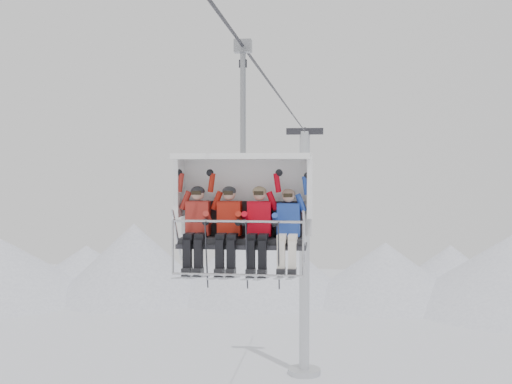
# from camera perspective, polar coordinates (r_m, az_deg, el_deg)

# --- Properties ---
(ridgeline) EXTENTS (72.00, 21.00, 7.00)m
(ridgeline) POSITION_cam_1_polar(r_m,az_deg,el_deg) (55.65, 3.62, -6.72)
(ridgeline) COLOR white
(ridgeline) RESTS_ON ground
(lift_tower_right) EXTENTS (2.00, 1.80, 13.48)m
(lift_tower_right) POSITION_cam_1_polar(r_m,az_deg,el_deg) (35.33, 4.33, -6.87)
(lift_tower_right) COLOR #B6B9BE
(lift_tower_right) RESTS_ON ground
(haul_cable) EXTENTS (0.06, 50.00, 0.06)m
(haul_cable) POSITION_cam_1_polar(r_m,az_deg,el_deg) (13.16, -0.00, 11.30)
(haul_cable) COLOR #2D2D32
(haul_cable) RESTS_ON lift_tower_left
(chairlift_carrier) EXTENTS (2.36, 1.17, 3.98)m
(chairlift_carrier) POSITION_cam_1_polar(r_m,az_deg,el_deg) (11.25, -1.07, -0.54)
(chairlift_carrier) COLOR black
(chairlift_carrier) RESTS_ON haul_cable
(skier_far_left) EXTENTS (0.40, 1.69, 1.61)m
(skier_far_left) POSITION_cam_1_polar(r_m,az_deg,el_deg) (11.12, -5.28, -2.98)
(skier_far_left) COLOR #B02820
(skier_far_left) RESTS_ON chairlift_carrier
(skier_center_left) EXTENTS (0.40, 1.69, 1.61)m
(skier_center_left) POSITION_cam_1_polar(r_m,az_deg,el_deg) (11.02, -2.47, -3.02)
(skier_center_left) COLOR #B11E10
(skier_center_left) RESTS_ON chairlift_carrier
(skier_center_right) EXTENTS (0.40, 1.69, 1.61)m
(skier_center_right) POSITION_cam_1_polar(r_m,az_deg,el_deg) (10.94, 0.26, -3.05)
(skier_center_right) COLOR red
(skier_center_right) RESTS_ON chairlift_carrier
(skier_far_right) EXTENTS (0.39, 1.69, 1.55)m
(skier_far_right) POSITION_cam_1_polar(r_m,az_deg,el_deg) (10.89, 2.86, -3.17)
(skier_far_right) COLOR #2243A4
(skier_far_right) RESTS_ON chairlift_carrier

